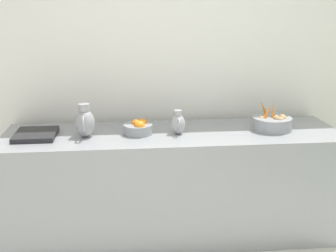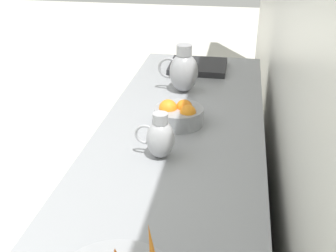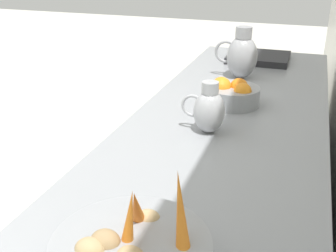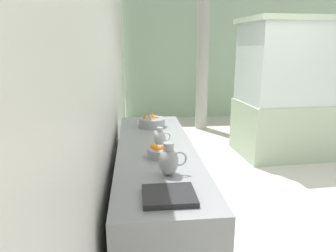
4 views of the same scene
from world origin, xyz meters
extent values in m
cube|color=gray|center=(-1.47, -0.24, 0.43)|extent=(0.73, 2.61, 0.86)
cone|color=orange|center=(-1.55, 0.50, 1.02)|extent=(0.08, 0.11, 0.16)
cone|color=orange|center=(-1.46, 0.55, 1.01)|extent=(0.07, 0.06, 0.16)
cone|color=orange|center=(-1.46, 0.50, 1.01)|extent=(0.06, 0.10, 0.13)
ellipsoid|color=tan|center=(-1.40, 0.59, 0.96)|extent=(0.06, 0.05, 0.04)
ellipsoid|color=#9E7F56|center=(-1.42, 0.56, 0.96)|extent=(0.06, 0.05, 0.05)
ellipsoid|color=tan|center=(-1.47, 0.46, 0.96)|extent=(0.05, 0.04, 0.04)
cylinder|color=gray|center=(-1.46, -0.51, 0.90)|extent=(0.22, 0.22, 0.08)
sphere|color=orange|center=(-1.48, -0.52, 0.94)|extent=(0.08, 0.08, 0.08)
sphere|color=orange|center=(-1.50, -0.47, 0.94)|extent=(0.07, 0.07, 0.07)
sphere|color=orange|center=(-1.41, -0.50, 0.94)|extent=(0.08, 0.08, 0.08)
ellipsoid|color=#939399|center=(-1.42, -0.90, 0.97)|extent=(0.15, 0.15, 0.21)
cylinder|color=#939399|center=(-1.42, -0.90, 1.09)|extent=(0.08, 0.08, 0.06)
torus|color=#939399|center=(-1.34, -0.90, 0.99)|extent=(0.11, 0.01, 0.11)
ellipsoid|color=#A3A3A8|center=(-1.43, -0.21, 0.94)|extent=(0.11, 0.11, 0.15)
cylinder|color=#A3A3A8|center=(-1.43, -0.21, 1.03)|extent=(0.06, 0.06, 0.04)
torus|color=#A3A3A8|center=(-1.37, -0.21, 0.96)|extent=(0.08, 0.01, 0.08)
cube|color=#232326|center=(-1.46, -1.27, 0.88)|extent=(0.34, 0.30, 0.04)
camera|label=1|loc=(1.68, -0.60, 1.82)|focal=45.74mm
camera|label=2|loc=(-1.71, 1.23, 1.73)|focal=46.02mm
camera|label=3|loc=(-1.73, 1.12, 1.47)|focal=44.39mm
camera|label=4|loc=(-1.66, -3.09, 1.82)|focal=33.52mm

